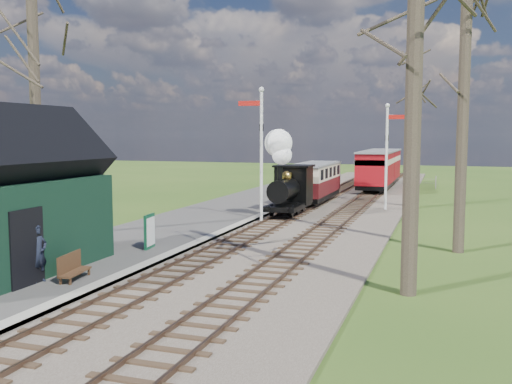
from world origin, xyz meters
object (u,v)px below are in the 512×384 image
(semaphore_near, at_px, (260,145))
(coach, at_px, (315,180))
(red_carriage_a, at_px, (375,170))
(red_carriage_b, at_px, (384,166))
(station_shed, at_px, (6,200))
(locomotive, at_px, (288,179))
(person, at_px, (38,253))
(sign_board, at_px, (150,231))
(bench, at_px, (72,267))
(semaphore_far, at_px, (388,149))

(semaphore_near, bearing_deg, coach, 84.56)
(red_carriage_a, height_order, red_carriage_b, same)
(station_shed, distance_m, locomotive, 14.67)
(coach, distance_m, person, 20.86)
(sign_board, height_order, bench, sign_board)
(semaphore_far, bearing_deg, semaphore_near, -130.60)
(station_shed, bearing_deg, semaphore_far, 64.28)
(locomotive, height_order, sign_board, locomotive)
(bench, relative_size, person, 0.83)
(semaphore_near, bearing_deg, person, -99.16)
(bench, bearing_deg, station_shed, 177.90)
(coach, relative_size, red_carriage_a, 1.20)
(station_shed, bearing_deg, coach, 77.92)
(coach, bearing_deg, red_carriage_b, 78.87)
(red_carriage_b, relative_size, sign_board, 4.72)
(station_shed, xyz_separation_m, person, (1.50, -0.59, -1.30))
(locomotive, xyz_separation_m, red_carriage_a, (2.61, 13.78, -0.32))
(semaphore_far, xyz_separation_m, red_carriage_a, (-1.77, 9.80, -1.74))
(locomotive, distance_m, coach, 6.08)
(locomotive, bearing_deg, red_carriage_b, 82.28)
(semaphore_near, height_order, coach, semaphore_near)
(semaphore_far, height_order, coach, semaphore_far)
(coach, height_order, bench, coach)
(semaphore_near, xyz_separation_m, semaphore_far, (5.14, 6.00, -0.27))
(station_shed, xyz_separation_m, semaphore_far, (8.67, 18.00, 1.08))
(red_carriage_b, height_order, bench, red_carriage_b)
(sign_board, bearing_deg, semaphore_near, 79.25)
(coach, bearing_deg, red_carriage_a, 71.38)
(locomotive, distance_m, sign_board, 10.00)
(red_carriage_b, bearing_deg, station_shed, -101.70)
(person, bearing_deg, semaphore_near, 3.39)
(person, bearing_deg, bench, -40.34)
(red_carriage_a, bearing_deg, semaphore_far, -79.74)
(semaphore_far, distance_m, red_carriage_b, 15.50)
(red_carriage_a, distance_m, sign_board, 23.97)
(locomotive, bearing_deg, red_carriage_a, 79.26)
(station_shed, distance_m, sign_board, 5.03)
(red_carriage_b, height_order, sign_board, red_carriage_b)
(coach, bearing_deg, station_shed, -102.08)
(coach, relative_size, bench, 5.16)
(coach, height_order, red_carriage_b, red_carriage_b)
(locomotive, xyz_separation_m, person, (-2.79, -14.61, -0.96))
(semaphore_far, bearing_deg, coach, 154.59)
(coach, xyz_separation_m, person, (-2.80, -20.67, -0.45))
(red_carriage_a, xyz_separation_m, person, (-5.40, -28.39, -0.64))
(station_shed, height_order, semaphore_far, semaphore_far)
(bench, bearing_deg, locomotive, 81.47)
(person, bearing_deg, coach, 4.84)
(semaphore_far, xyz_separation_m, sign_board, (-6.60, -13.67, -2.56))
(locomotive, relative_size, person, 2.69)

